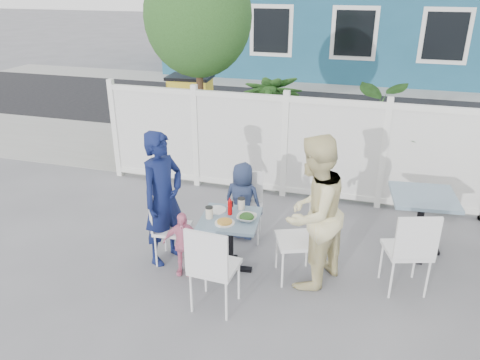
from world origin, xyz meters
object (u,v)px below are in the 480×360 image
(chair_right, at_px, (304,233))
(chair_back, at_px, (247,200))
(toddler, at_px, (183,243))
(boy, at_px, (243,201))
(spare_table, at_px, (422,208))
(chair_left, at_px, (166,222))
(man, at_px, (163,198))
(main_table, at_px, (230,230))
(woman, at_px, (313,213))
(chair_near, at_px, (211,263))
(utility_cabinet, at_px, (191,115))

(chair_right, bearing_deg, chair_back, 28.14)
(chair_right, relative_size, toddler, 1.26)
(boy, bearing_deg, chair_right, 148.14)
(chair_right, bearing_deg, spare_table, -76.40)
(chair_left, xyz_separation_m, man, (-0.03, 0.02, 0.30))
(main_table, distance_m, boy, 0.79)
(chair_left, relative_size, woman, 0.51)
(chair_left, bearing_deg, man, -134.97)
(spare_table, bearing_deg, chair_right, -144.42)
(spare_table, bearing_deg, chair_near, -139.31)
(main_table, bearing_deg, boy, 95.67)
(chair_back, bearing_deg, toddler, 56.24)
(utility_cabinet, distance_m, chair_back, 3.56)
(utility_cabinet, distance_m, main_table, 4.29)
(main_table, distance_m, man, 0.87)
(utility_cabinet, xyz_separation_m, chair_left, (1.19, -3.81, -0.19))
(chair_back, xyz_separation_m, boy, (-0.05, -0.04, 0.01))
(chair_left, relative_size, chair_back, 1.01)
(chair_right, relative_size, boy, 0.95)
(utility_cabinet, bearing_deg, chair_left, -77.12)
(main_table, xyz_separation_m, chair_back, (-0.03, 0.83, -0.02))
(chair_right, relative_size, man, 0.60)
(man, bearing_deg, chair_near, -111.16)
(man, xyz_separation_m, boy, (0.75, 0.78, -0.30))
(man, distance_m, boy, 1.12)
(utility_cabinet, distance_m, chair_right, 4.65)
(spare_table, distance_m, chair_right, 1.59)
(toddler, bearing_deg, spare_table, 13.01)
(spare_table, xyz_separation_m, woman, (-1.20, -0.99, 0.26))
(chair_near, xyz_separation_m, woman, (0.88, 0.80, 0.30))
(chair_right, distance_m, toddler, 1.39)
(chair_right, height_order, boy, boy)
(chair_right, distance_m, chair_near, 1.17)
(chair_right, distance_m, woman, 0.32)
(main_table, bearing_deg, toddler, -156.30)
(utility_cabinet, xyz_separation_m, chair_back, (1.96, -2.97, -0.19))
(chair_near, height_order, boy, boy)
(boy, bearing_deg, utility_cabinet, -52.54)
(chair_near, bearing_deg, woman, 45.80)
(utility_cabinet, relative_size, chair_back, 1.60)
(spare_table, distance_m, boy, 2.22)
(toddler, bearing_deg, chair_left, 132.58)
(utility_cabinet, distance_m, chair_left, 3.99)
(chair_right, bearing_deg, toddler, 81.52)
(utility_cabinet, relative_size, chair_right, 1.43)
(utility_cabinet, xyz_separation_m, man, (1.16, -3.79, 0.11))
(chair_near, height_order, man, man)
(chair_right, bearing_deg, woman, -150.65)
(chair_near, bearing_deg, chair_left, 141.82)
(utility_cabinet, bearing_deg, boy, -62.05)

